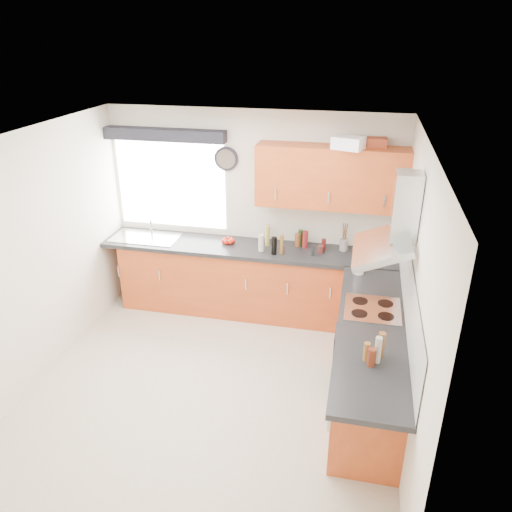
% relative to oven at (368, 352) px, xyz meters
% --- Properties ---
extents(ground_plane, '(3.60, 3.60, 0.00)m').
position_rel_oven_xyz_m(ground_plane, '(-1.50, -0.30, -0.42)').
color(ground_plane, beige).
extents(ceiling, '(3.60, 3.60, 0.02)m').
position_rel_oven_xyz_m(ceiling, '(-1.50, -0.30, 2.08)').
color(ceiling, white).
rests_on(ceiling, wall_back).
extents(wall_back, '(3.60, 0.02, 2.50)m').
position_rel_oven_xyz_m(wall_back, '(-1.50, 1.50, 0.82)').
color(wall_back, silver).
rests_on(wall_back, ground_plane).
extents(wall_front, '(3.60, 0.02, 2.50)m').
position_rel_oven_xyz_m(wall_front, '(-1.50, -2.10, 0.82)').
color(wall_front, silver).
rests_on(wall_front, ground_plane).
extents(wall_left, '(0.02, 3.60, 2.50)m').
position_rel_oven_xyz_m(wall_left, '(-3.30, -0.30, 0.82)').
color(wall_left, silver).
rests_on(wall_left, ground_plane).
extents(wall_right, '(0.02, 3.60, 2.50)m').
position_rel_oven_xyz_m(wall_right, '(0.30, -0.30, 0.82)').
color(wall_right, silver).
rests_on(wall_right, ground_plane).
extents(window, '(1.40, 0.02, 1.10)m').
position_rel_oven_xyz_m(window, '(-2.55, 1.49, 1.12)').
color(window, white).
rests_on(window, wall_back).
extents(window_blind, '(1.50, 0.18, 0.14)m').
position_rel_oven_xyz_m(window_blind, '(-2.55, 1.40, 1.76)').
color(window_blind, black).
rests_on(window_blind, wall_back).
extents(splashback, '(0.01, 3.00, 0.54)m').
position_rel_oven_xyz_m(splashback, '(0.29, 0.00, 0.75)').
color(splashback, white).
rests_on(splashback, wall_right).
extents(base_cab_back, '(3.00, 0.58, 0.86)m').
position_rel_oven_xyz_m(base_cab_back, '(-1.60, 1.21, 0.01)').
color(base_cab_back, '#A43F19').
rests_on(base_cab_back, ground_plane).
extents(base_cab_corner, '(0.60, 0.60, 0.86)m').
position_rel_oven_xyz_m(base_cab_corner, '(0.00, 1.20, 0.01)').
color(base_cab_corner, '#A43F19').
rests_on(base_cab_corner, ground_plane).
extents(base_cab_right, '(0.58, 2.10, 0.86)m').
position_rel_oven_xyz_m(base_cab_right, '(0.01, -0.15, 0.01)').
color(base_cab_right, '#A43F19').
rests_on(base_cab_right, ground_plane).
extents(worktop_back, '(3.60, 0.62, 0.05)m').
position_rel_oven_xyz_m(worktop_back, '(-1.50, 1.20, 0.46)').
color(worktop_back, black).
rests_on(worktop_back, base_cab_back).
extents(worktop_right, '(0.62, 2.42, 0.05)m').
position_rel_oven_xyz_m(worktop_right, '(0.00, -0.30, 0.46)').
color(worktop_right, black).
rests_on(worktop_right, base_cab_right).
extents(sink, '(0.84, 0.46, 0.10)m').
position_rel_oven_xyz_m(sink, '(-2.83, 1.20, 0.52)').
color(sink, '#B5BDC1').
rests_on(sink, worktop_back).
extents(oven, '(0.56, 0.58, 0.85)m').
position_rel_oven_xyz_m(oven, '(0.00, 0.00, 0.00)').
color(oven, black).
rests_on(oven, ground_plane).
extents(hob_plate, '(0.52, 0.52, 0.01)m').
position_rel_oven_xyz_m(hob_plate, '(0.00, 0.00, 0.49)').
color(hob_plate, '#B5BDC1').
rests_on(hob_plate, worktop_right).
extents(extractor_hood, '(0.52, 0.78, 0.66)m').
position_rel_oven_xyz_m(extractor_hood, '(0.10, -0.00, 1.34)').
color(extractor_hood, '#B5BDC1').
rests_on(extractor_hood, wall_right).
extents(upper_cabinets, '(1.70, 0.35, 0.70)m').
position_rel_oven_xyz_m(upper_cabinets, '(-0.55, 1.32, 1.38)').
color(upper_cabinets, '#A43F19').
rests_on(upper_cabinets, wall_back).
extents(washing_machine, '(0.54, 0.52, 0.75)m').
position_rel_oven_xyz_m(washing_machine, '(-2.50, 1.22, -0.05)').
color(washing_machine, white).
rests_on(washing_machine, ground_plane).
extents(wall_clock, '(0.29, 0.04, 0.29)m').
position_rel_oven_xyz_m(wall_clock, '(-1.82, 1.46, 1.48)').
color(wall_clock, black).
rests_on(wall_clock, wall_back).
extents(casserole, '(0.38, 0.32, 0.13)m').
position_rel_oven_xyz_m(casserole, '(-0.38, 1.22, 1.79)').
color(casserole, white).
rests_on(casserole, upper_cabinets).
extents(storage_box, '(0.22, 0.19, 0.10)m').
position_rel_oven_xyz_m(storage_box, '(-0.09, 1.40, 1.77)').
color(storage_box, '#A43F22').
rests_on(storage_box, upper_cabinets).
extents(utensil_pot, '(0.12, 0.12, 0.14)m').
position_rel_oven_xyz_m(utensil_pot, '(-0.35, 1.34, 0.56)').
color(utensil_pot, gray).
rests_on(utensil_pot, worktop_back).
extents(kitchen_roll, '(0.13, 0.13, 0.22)m').
position_rel_oven_xyz_m(kitchen_roll, '(-0.15, 0.75, 0.60)').
color(kitchen_roll, white).
rests_on(kitchen_roll, worktop_right).
extents(tomato_cluster, '(0.15, 0.15, 0.07)m').
position_rel_oven_xyz_m(tomato_cluster, '(-1.75, 1.26, 0.52)').
color(tomato_cluster, '#B41A0A').
rests_on(tomato_cluster, worktop_back).
extents(jar_0, '(0.07, 0.07, 0.16)m').
position_rel_oven_xyz_m(jar_0, '(-0.91, 1.34, 0.57)').
color(jar_0, brown).
rests_on(jar_0, worktop_back).
extents(jar_1, '(0.04, 0.04, 0.11)m').
position_rel_oven_xyz_m(jar_1, '(-1.05, 1.09, 0.54)').
color(jar_1, '#4B1F1B').
rests_on(jar_1, worktop_back).
extents(jar_2, '(0.07, 0.07, 0.21)m').
position_rel_oven_xyz_m(jar_2, '(-0.81, 1.32, 0.59)').
color(jar_2, maroon).
rests_on(jar_2, worktop_back).
extents(jar_3, '(0.07, 0.07, 0.21)m').
position_rel_oven_xyz_m(jar_3, '(-1.31, 1.11, 0.59)').
color(jar_3, '#BDAFA1').
rests_on(jar_3, worktop_back).
extents(jar_4, '(0.06, 0.06, 0.24)m').
position_rel_oven_xyz_m(jar_4, '(-1.29, 1.38, 0.60)').
color(jar_4, '#A1978A').
rests_on(jar_4, worktop_back).
extents(jar_5, '(0.05, 0.05, 0.24)m').
position_rel_oven_xyz_m(jar_5, '(-1.06, 1.08, 0.60)').
color(jar_5, brown).
rests_on(jar_5, worktop_back).
extents(jar_6, '(0.07, 0.07, 0.21)m').
position_rel_oven_xyz_m(jar_6, '(-1.14, 1.05, 0.59)').
color(jar_6, black).
rests_on(jar_6, worktop_back).
extents(jar_7, '(0.04, 0.04, 0.12)m').
position_rel_oven_xyz_m(jar_7, '(-0.69, 1.11, 0.54)').
color(jar_7, black).
rests_on(jar_7, worktop_back).
extents(jar_8, '(0.05, 0.05, 0.14)m').
position_rel_oven_xyz_m(jar_8, '(-0.59, 1.30, 0.55)').
color(jar_8, '#501210').
rests_on(jar_8, worktop_back).
extents(jar_9, '(0.06, 0.06, 0.10)m').
position_rel_oven_xyz_m(jar_9, '(-0.61, 1.19, 0.53)').
color(jar_9, '#4D201B').
rests_on(jar_9, worktop_back).
extents(jar_10, '(0.06, 0.06, 0.20)m').
position_rel_oven_xyz_m(jar_10, '(-0.88, 1.38, 0.58)').
color(jar_10, '#1B3D16').
rests_on(jar_10, worktop_back).
extents(jar_11, '(0.05, 0.05, 0.25)m').
position_rel_oven_xyz_m(jar_11, '(-1.27, 1.29, 0.61)').
color(jar_11, '#A89939').
rests_on(jar_11, worktop_back).
extents(bottle_0, '(0.06, 0.06, 0.22)m').
position_rel_oven_xyz_m(bottle_0, '(0.06, -0.74, 0.60)').
color(bottle_0, brown).
rests_on(bottle_0, worktop_right).
extents(bottle_1, '(0.05, 0.05, 0.23)m').
position_rel_oven_xyz_m(bottle_1, '(0.03, -0.82, 0.60)').
color(bottle_1, gray).
rests_on(bottle_1, worktop_right).
extents(bottle_2, '(0.06, 0.06, 0.15)m').
position_rel_oven_xyz_m(bottle_2, '(-0.01, -0.87, 0.56)').
color(bottle_2, '#612614').
rests_on(bottle_2, worktop_right).
extents(bottle_3, '(0.05, 0.05, 0.16)m').
position_rel_oven_xyz_m(bottle_3, '(-0.05, -0.81, 0.57)').
color(bottle_3, brown).
rests_on(bottle_3, worktop_right).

